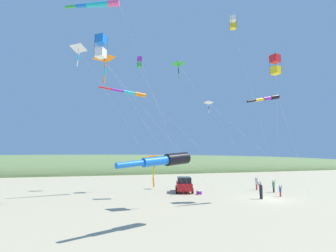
{
  "coord_description": "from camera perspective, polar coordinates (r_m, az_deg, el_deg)",
  "views": [
    {
      "loc": [
        21.13,
        -18.47,
        4.16
      ],
      "look_at": [
        -4.55,
        -9.27,
        7.75
      ],
      "focal_mm": 26.36,
      "sensor_mm": 36.0,
      "label": 1
    }
  ],
  "objects": [
    {
      "name": "kite_delta_orange_high_right",
      "position": [
        21.4,
        -3.0,
        -7.42
      ],
      "size": [
        7.36,
        6.58,
        4.56
      ],
      "color": "orange",
      "rests_on": "ground_plane"
    },
    {
      "name": "kite_box_long_streamer_right",
      "position": [
        22.45,
        -15.23,
        17.3
      ],
      "size": [
        6.36,
        14.46,
        14.45
      ],
      "color": "blue",
      "rests_on": "ground_plane"
    },
    {
      "name": "kite_windsock_green_low_center",
      "position": [
        15.59,
        -0.5,
        -7.9
      ],
      "size": [
        6.96,
        14.84,
        4.59
      ],
      "color": "black",
      "rests_on": "ground_plane"
    },
    {
      "name": "kite_windsock_magenta_far_left",
      "position": [
        31.08,
        -8.76,
        7.62
      ],
      "size": [
        9.83,
        14.55,
        12.47
      ],
      "color": "orange",
      "rests_on": "ground_plane"
    },
    {
      "name": "kite_delta_checkered_midright",
      "position": [
        27.05,
        -14.49,
        14.94
      ],
      "size": [
        2.26,
        11.21,
        14.73
      ],
      "color": "orange",
      "rests_on": "ground_plane"
    },
    {
      "name": "kite_delta_white_trailing",
      "position": [
        37.13,
        9.48,
        5.25
      ],
      "size": [
        9.82,
        8.71,
        12.62
      ],
      "color": "white",
      "rests_on": "ground_plane"
    },
    {
      "name": "kite_windsock_purple_drifting",
      "position": [
        27.03,
        22.04,
        5.94
      ],
      "size": [
        1.08,
        8.39,
        10.73
      ],
      "color": "black",
      "rests_on": "ground_plane"
    },
    {
      "name": "person_adult_flyer",
      "position": [
        28.08,
        20.66,
        -13.58
      ],
      "size": [
        0.51,
        0.4,
        1.75
      ],
      "color": "#232328",
      "rests_on": "ground_plane"
    },
    {
      "name": "kite_box_small_distant",
      "position": [
        33.58,
        14.8,
        22.11
      ],
      "size": [
        1.55,
        7.25,
        21.47
      ],
      "color": "white",
      "rests_on": "ground_plane"
    },
    {
      "name": "kite_delta_yellow_midlevel",
      "position": [
        34.98,
        2.49,
        14.08
      ],
      "size": [
        6.25,
        10.35,
        17.37
      ],
      "color": "green",
      "rests_on": "ground_plane"
    },
    {
      "name": "kite_box_rainbow_low_near",
      "position": [
        29.6,
        23.56,
        12.88
      ],
      "size": [
        4.46,
        3.77,
        15.21
      ],
      "color": "red",
      "rests_on": "ground_plane"
    },
    {
      "name": "parked_car",
      "position": [
        31.62,
        3.72,
        -13.3
      ],
      "size": [
        4.68,
        3.23,
        1.85
      ],
      "color": "red",
      "rests_on": "ground_plane"
    },
    {
      "name": "person_child_green_jacket",
      "position": [
        35.65,
        19.79,
        -12.27
      ],
      "size": [
        0.58,
        0.61,
        1.69
      ],
      "color": "#B72833",
      "rests_on": "ground_plane"
    },
    {
      "name": "person_bystander_far",
      "position": [
        30.46,
        24.53,
        -13.41
      ],
      "size": [
        0.39,
        0.43,
        1.23
      ],
      "color": "#B72833",
      "rests_on": "ground_plane"
    },
    {
      "name": "person_child_grey_jacket",
      "position": [
        34.01,
        23.22,
        -12.58
      ],
      "size": [
        0.47,
        0.52,
        1.46
      ],
      "color": "#232328",
      "rests_on": "ground_plane"
    },
    {
      "name": "dune_ridge_grassy",
      "position": [
        78.45,
        -6.15,
        -10.49
      ],
      "size": [
        28.0,
        240.0,
        10.6
      ],
      "primitive_type": "ellipsoid",
      "color": "#6B844C",
      "rests_on": "ground_plane"
    },
    {
      "name": "kite_delta_striped_overhead",
      "position": [
        42.56,
        -20.0,
        16.38
      ],
      "size": [
        9.59,
        13.15,
        21.73
      ],
      "color": "white",
      "rests_on": "ground_plane"
    },
    {
      "name": "cooler_box",
      "position": [
        29.96,
        7.21,
        -15.01
      ],
      "size": [
        0.62,
        0.42,
        0.42
      ],
      "color": "purple",
      "rests_on": "ground_plane"
    },
    {
      "name": "ground_plane",
      "position": [
        28.37,
        22.04,
        -15.4
      ],
      "size": [
        600.0,
        600.0,
        0.0
      ],
      "primitive_type": "plane",
      "color": "#C6B58C"
    },
    {
      "name": "kite_box_black_fish_shape",
      "position": [
        37.07,
        -6.61,
        14.45
      ],
      "size": [
        6.07,
        6.96,
        18.78
      ],
      "color": "purple",
      "rests_on": "ground_plane"
    },
    {
      "name": "kite_windsock_blue_topmost",
      "position": [
        30.64,
        -15.5,
        25.45
      ],
      "size": [
        2.56,
        14.55,
        21.19
      ],
      "color": "#EF4C93",
      "rests_on": "ground_plane"
    }
  ]
}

